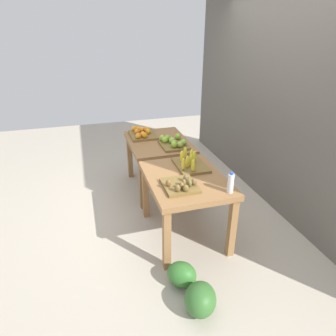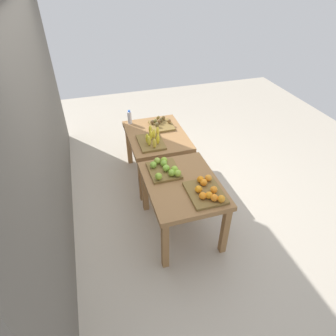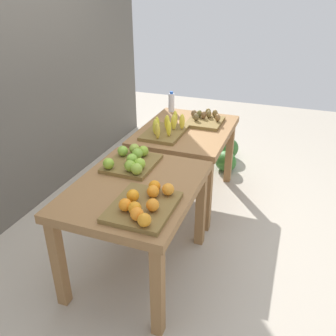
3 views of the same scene
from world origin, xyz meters
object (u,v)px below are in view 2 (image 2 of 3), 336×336
water_bottle (130,117)px  kiwi_bin (161,124)px  apple_bin (165,169)px  watermelon_pile (157,138)px  orange_bin (206,191)px  display_table_right (157,140)px  banana_crate (151,140)px  display_table_left (182,190)px

water_bottle → kiwi_bin: bearing=-116.7°
apple_bin → watermelon_pile: (1.76, -0.37, -0.65)m
orange_bin → apple_bin: (0.49, 0.31, 0.01)m
display_table_right → banana_crate: 0.29m
banana_crate → water_bottle: (0.63, 0.17, 0.05)m
display_table_left → banana_crate: 0.92m
display_table_right → water_bottle: (0.42, 0.30, 0.20)m
water_bottle → watermelon_pile: bearing=-48.6°
orange_bin → banana_crate: banana_crate is taller
orange_bin → water_bottle: water_bottle is taller
display_table_right → kiwi_bin: kiwi_bin is taller
banana_crate → kiwi_bin: banana_crate is taller
display_table_left → kiwi_bin: 1.34m
apple_bin → water_bottle: (1.29, 0.16, 0.05)m
orange_bin → kiwi_bin: (1.58, 0.05, -0.01)m
apple_bin → water_bottle: bearing=7.0°
orange_bin → water_bottle: 1.85m
display_table_right → watermelon_pile: display_table_right is taller
banana_crate → watermelon_pile: banana_crate is taller
apple_bin → kiwi_bin: bearing=-13.5°
display_table_left → watermelon_pile: (2.01, -0.23, -0.50)m
display_table_right → orange_bin: orange_bin is taller
display_table_right → water_bottle: bearing=35.5°
display_table_left → water_bottle: size_ratio=4.93×
apple_bin → banana_crate: bearing=-1.0°
apple_bin → watermelon_pile: 1.91m
watermelon_pile → display_table_left: bearing=173.4°
banana_crate → apple_bin: bearing=179.0°
display_table_left → watermelon_pile: 2.08m
kiwi_bin → water_bottle: size_ratio=1.71×
display_table_left → water_bottle: 1.58m
banana_crate → watermelon_pile: size_ratio=0.64×
apple_bin → banana_crate: (0.66, -0.01, 0.00)m
display_table_left → apple_bin: bearing=29.5°
orange_bin → watermelon_pile: size_ratio=0.66×
apple_bin → kiwi_bin: apple_bin is taller
apple_bin → water_bottle: 1.30m
apple_bin → watermelon_pile: size_ratio=0.60×
orange_bin → watermelon_pile: orange_bin is taller
display_table_left → banana_crate: banana_crate is taller
kiwi_bin → water_bottle: (0.21, 0.42, 0.07)m
orange_bin → water_bottle: size_ratio=2.16×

